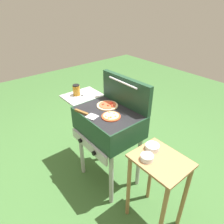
# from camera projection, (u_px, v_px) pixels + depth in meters

# --- Properties ---
(ground_plane) EXTENTS (8.00, 8.00, 0.00)m
(ground_plane) POSITION_uv_depth(u_px,v_px,m) (109.00, 177.00, 2.43)
(ground_plane) COLOR #38602D
(grill) EXTENTS (0.96, 0.53, 0.90)m
(grill) POSITION_uv_depth(u_px,v_px,m) (108.00, 124.00, 2.05)
(grill) COLOR #193823
(grill) RESTS_ON ground_plane
(grill_lid_open) EXTENTS (0.63, 0.09, 0.30)m
(grill_lid_open) POSITION_uv_depth(u_px,v_px,m) (126.00, 92.00, 2.02)
(grill_lid_open) COLOR #193823
(grill_lid_open) RESTS_ON grill
(pizza_cheese) EXTENTS (0.18, 0.18, 0.03)m
(pizza_cheese) POSITION_uv_depth(u_px,v_px,m) (111.00, 116.00, 1.89)
(pizza_cheese) COLOR #C64723
(pizza_cheese) RESTS_ON grill
(pizza_pepperoni) EXTENTS (0.21, 0.21, 0.04)m
(pizza_pepperoni) POSITION_uv_depth(u_px,v_px,m) (108.00, 105.00, 2.07)
(pizza_pepperoni) COLOR beige
(pizza_pepperoni) RESTS_ON grill
(sauce_jar) EXTENTS (0.08, 0.08, 0.12)m
(sauce_jar) POSITION_uv_depth(u_px,v_px,m) (76.00, 90.00, 2.27)
(sauce_jar) COLOR #B77A1E
(sauce_jar) RESTS_ON grill
(spatula) EXTENTS (0.27, 0.13, 0.02)m
(spatula) POSITION_uv_depth(u_px,v_px,m) (86.00, 114.00, 1.93)
(spatula) COLOR #B7BABF
(spatula) RESTS_ON grill
(prep_table) EXTENTS (0.44, 0.36, 0.76)m
(prep_table) POSITION_uv_depth(u_px,v_px,m) (158.00, 179.00, 1.71)
(prep_table) COLOR olive
(prep_table) RESTS_ON ground_plane
(topping_bowl_near) EXTENTS (0.10, 0.10, 0.04)m
(topping_bowl_near) POSITION_uv_depth(u_px,v_px,m) (147.00, 158.00, 1.59)
(topping_bowl_near) COLOR silver
(topping_bowl_near) RESTS_ON prep_table
(topping_bowl_far) EXTENTS (0.12, 0.12, 0.04)m
(topping_bowl_far) POSITION_uv_depth(u_px,v_px,m) (152.00, 147.00, 1.70)
(topping_bowl_far) COLOR silver
(topping_bowl_far) RESTS_ON prep_table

